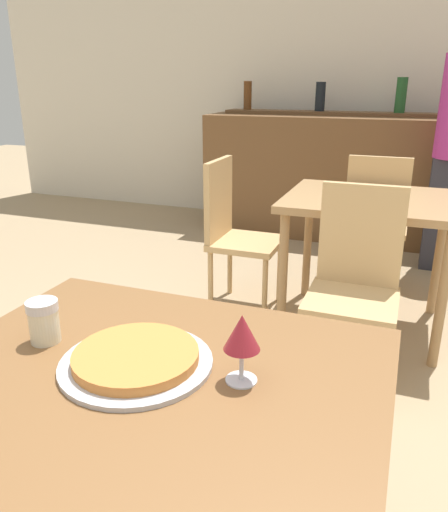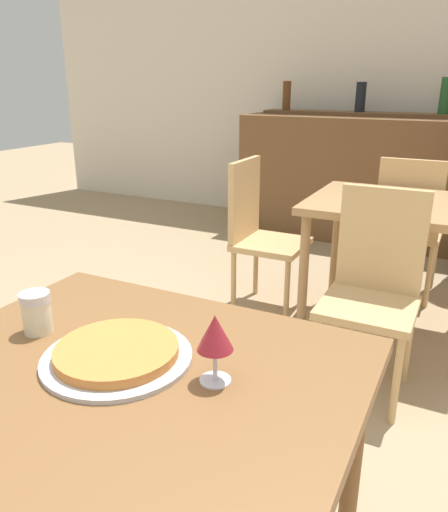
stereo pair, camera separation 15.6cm
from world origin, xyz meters
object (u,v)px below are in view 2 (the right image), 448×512
at_px(wine_glass, 215,335).
at_px(chair_far_side_left, 259,227).
at_px(chair_far_side_front, 374,281).
at_px(cheese_shaker, 37,312).
at_px(chair_far_side_back, 408,221).
at_px(pizza_tray, 117,354).

bearing_deg(wine_glass, chair_far_side_left, 110.08).
distance_m(chair_far_side_front, wine_glass, 1.35).
xyz_separation_m(chair_far_side_front, wine_glass, (-0.11, -1.30, 0.33)).
relative_size(chair_far_side_left, cheese_shaker, 8.36).
bearing_deg(chair_far_side_front, chair_far_side_back, 90.00).
xyz_separation_m(pizza_tray, wine_glass, (0.25, 0.03, 0.10)).
bearing_deg(chair_far_side_left, pizza_tray, -167.09).
relative_size(chair_far_side_back, wine_glass, 5.78).
xyz_separation_m(chair_far_side_left, cheese_shaker, (0.16, -1.86, 0.28)).
xyz_separation_m(chair_far_side_front, pizza_tray, (-0.36, -1.33, 0.24)).
height_order(chair_far_side_back, chair_far_side_left, same).
distance_m(chair_far_side_front, cheese_shaker, 1.48).
distance_m(chair_far_side_front, chair_far_side_left, 0.96).
bearing_deg(wine_glass, chair_far_side_back, 87.34).
distance_m(chair_far_side_back, wine_glass, 2.43).
xyz_separation_m(chair_far_side_front, chair_far_side_left, (-0.79, 0.55, 0.00)).
height_order(pizza_tray, wine_glass, wine_glass).
height_order(chair_far_side_left, cheese_shaker, chair_far_side_left).
xyz_separation_m(cheese_shaker, wine_glass, (0.52, 0.01, 0.06)).
distance_m(chair_far_side_left, pizza_tray, 1.94).
relative_size(cheese_shaker, wine_glass, 0.69).
xyz_separation_m(chair_far_side_back, chair_far_side_left, (-0.79, -0.55, 0.00)).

